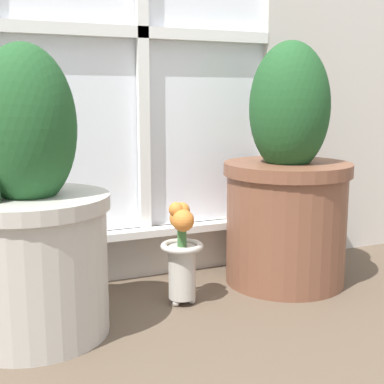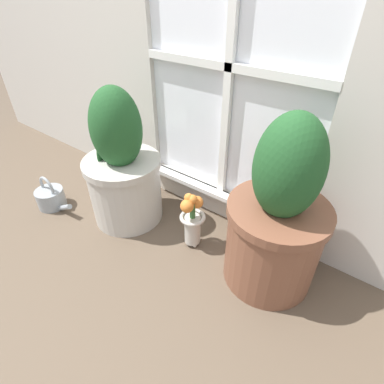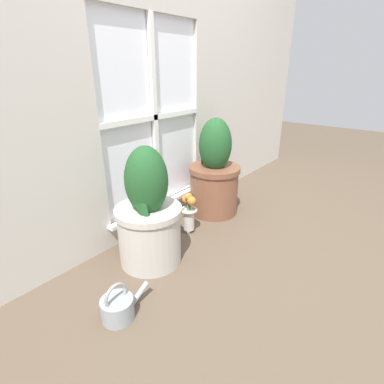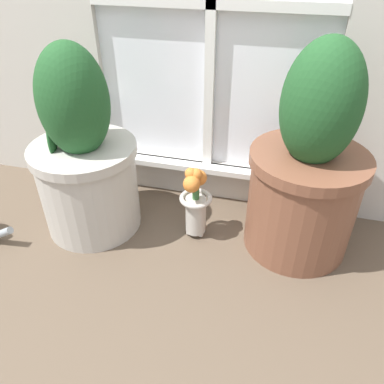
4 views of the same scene
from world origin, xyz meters
name	(u,v)px [view 4 (image 4 of 4)]	position (x,y,z in m)	size (l,w,h in m)	color
ground_plane	(161,309)	(0.00, 0.00, 0.00)	(10.00, 10.00, 0.00)	brown
potted_plant_left	(85,161)	(-0.40, 0.34, 0.29)	(0.39, 0.39, 0.72)	#B7B2A8
potted_plant_right	(307,173)	(0.40, 0.43, 0.31)	(0.40, 0.40, 0.76)	brown
flower_vase	(195,201)	(0.02, 0.38, 0.16)	(0.12, 0.12, 0.30)	#BCB7AD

